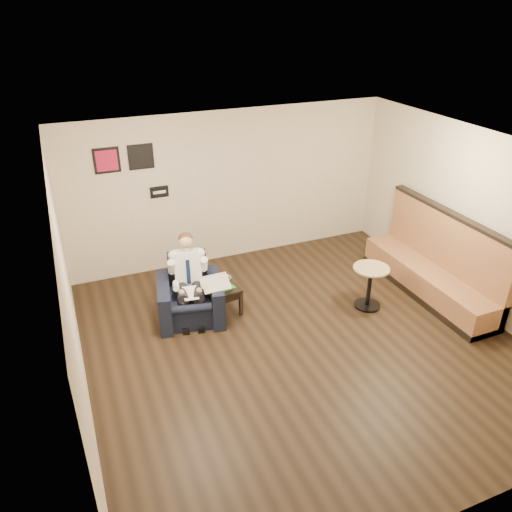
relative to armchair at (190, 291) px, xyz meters
name	(u,v)px	position (x,y,z in m)	size (l,w,h in m)	color
ground	(302,343)	(1.31, -1.26, -0.47)	(6.00, 6.00, 0.00)	black
wall_back	(230,187)	(1.31, 1.74, 0.93)	(6.00, 0.02, 2.80)	beige
wall_front	(472,413)	(1.31, -4.26, 0.93)	(6.00, 0.02, 2.80)	beige
wall_left	(70,306)	(-1.69, -1.26, 0.93)	(0.02, 6.00, 2.80)	beige
wall_right	(480,224)	(4.31, -1.26, 0.93)	(0.02, 6.00, 2.80)	beige
ceiling	(312,156)	(1.31, -1.26, 2.33)	(6.00, 6.00, 0.02)	white
seating_sign	(159,192)	(0.01, 1.72, 1.03)	(0.32, 0.02, 0.20)	black
art_print_left	(107,160)	(-0.79, 1.72, 1.68)	(0.42, 0.03, 0.42)	#BC173D
art_print_right	(141,157)	(-0.24, 1.72, 1.68)	(0.42, 0.03, 0.42)	black
armchair	(190,291)	(0.00, 0.00, 0.00)	(0.97, 0.97, 0.94)	black
seated_man	(190,286)	(-0.02, -0.12, 0.17)	(0.61, 0.92, 1.29)	white
lap_papers	(191,293)	(-0.05, -0.22, 0.11)	(0.21, 0.31, 0.01)	white
newspaper	(216,283)	(0.37, -0.18, 0.17)	(0.41, 0.51, 0.01)	silver
side_table	(220,299)	(0.47, -0.02, -0.24)	(0.56, 0.56, 0.45)	black
green_folder	(218,288)	(0.44, -0.05, -0.01)	(0.45, 0.32, 0.01)	green
coffee_mug	(226,278)	(0.64, 0.12, 0.03)	(0.08, 0.08, 0.10)	white
smartphone	(218,281)	(0.50, 0.14, -0.01)	(0.14, 0.07, 0.01)	black
banquette	(432,256)	(3.90, -0.83, 0.24)	(0.66, 2.77, 1.42)	#99613B
cafe_table	(369,287)	(2.74, -0.79, -0.11)	(0.57, 0.57, 0.71)	tan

